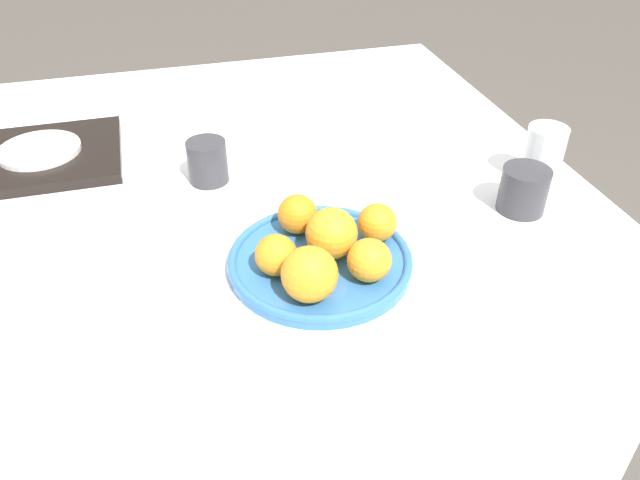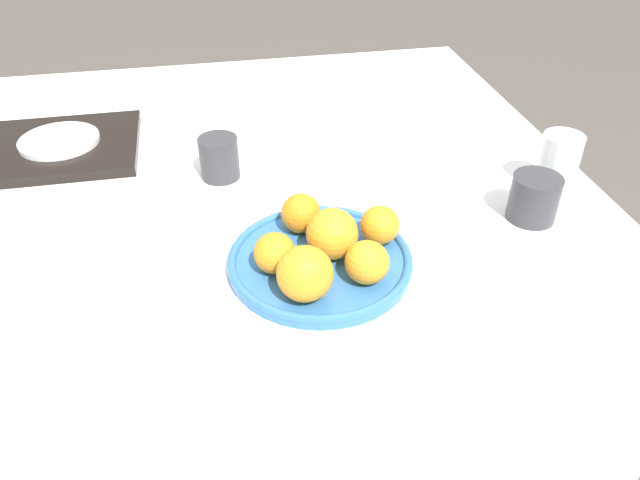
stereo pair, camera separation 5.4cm
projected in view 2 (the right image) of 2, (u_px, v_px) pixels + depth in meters
ground_plane at (270, 417)px, 1.67m from camera, size 12.00×12.00×0.00m
table at (261, 309)px, 1.44m from camera, size 1.22×1.10×0.78m
fruit_platter at (320, 261)px, 0.94m from camera, size 0.28×0.28×0.02m
orange_0 at (380, 225)px, 0.95m from camera, size 0.06×0.06×0.06m
orange_1 at (332, 234)px, 0.92m from camera, size 0.08×0.08×0.08m
orange_2 at (272, 253)px, 0.90m from camera, size 0.06×0.06×0.06m
orange_3 at (305, 274)px, 0.85m from camera, size 0.08×0.08×0.08m
orange_4 at (301, 213)px, 0.98m from camera, size 0.06×0.06×0.06m
orange_5 at (367, 262)px, 0.88m from camera, size 0.06×0.06×0.06m
water_glass at (558, 163)px, 1.10m from camera, size 0.07×0.07×0.11m
serving_tray at (61, 147)px, 1.24m from camera, size 0.30×0.26×0.02m
side_plate at (59, 141)px, 1.23m from camera, size 0.15×0.15×0.01m
cup_0 at (219, 158)px, 1.14m from camera, size 0.07×0.07×0.08m
cup_1 at (534, 198)px, 1.03m from camera, size 0.08×0.08×0.08m
napkin at (449, 133)px, 1.30m from camera, size 0.10×0.11×0.01m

